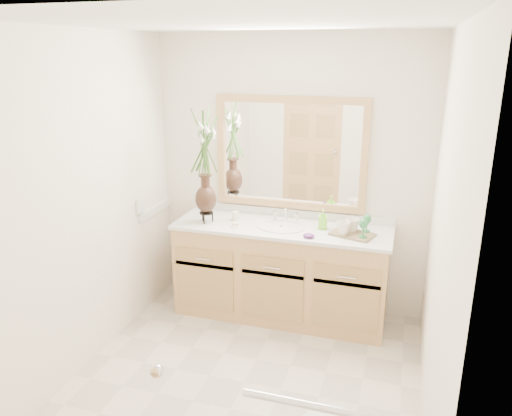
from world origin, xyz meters
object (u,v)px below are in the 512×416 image
(soap_bottle, at_px, (323,220))
(tray, at_px, (352,234))
(tumbler, at_px, (235,216))
(flower_vase, at_px, (204,154))

(soap_bottle, height_order, tray, soap_bottle)
(tumbler, distance_m, tray, 1.03)
(flower_vase, height_order, tumbler, flower_vase)
(soap_bottle, bearing_deg, tray, -28.08)
(flower_vase, bearing_deg, tumbler, 28.46)
(soap_bottle, distance_m, tray, 0.28)
(tumbler, relative_size, soap_bottle, 0.54)
(tray, bearing_deg, soap_bottle, 178.46)
(tumbler, distance_m, soap_bottle, 0.77)
(flower_vase, height_order, tray, flower_vase)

